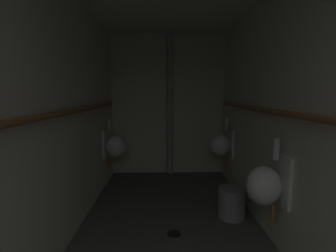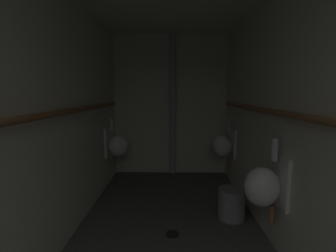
{
  "view_description": "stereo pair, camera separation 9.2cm",
  "coord_description": "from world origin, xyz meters",
  "px_view_note": "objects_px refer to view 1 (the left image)",
  "views": [
    {
      "loc": [
        -0.07,
        0.23,
        1.4
      ],
      "look_at": [
        -0.02,
        3.0,
        1.02
      ],
      "focal_mm": 25.84,
      "sensor_mm": 36.0,
      "label": 1
    },
    {
      "loc": [
        0.02,
        0.23,
        1.4
      ],
      "look_at": [
        -0.02,
        3.0,
        1.02
      ],
      "focal_mm": 25.84,
      "sensor_mm": 36.0,
      "label": 2
    }
  ],
  "objects_px": {
    "floor_drain": "(174,234)",
    "waste_bin": "(231,203)",
    "urinal_left_mid": "(115,145)",
    "urinal_right_mid": "(266,184)",
    "standpipe_back_wall": "(170,106)",
    "urinal_right_far": "(222,145)"
  },
  "relations": [
    {
      "from": "urinal_right_mid",
      "to": "floor_drain",
      "type": "xyz_separation_m",
      "value": [
        -0.78,
        0.26,
        -0.61
      ]
    },
    {
      "from": "standpipe_back_wall",
      "to": "waste_bin",
      "type": "distance_m",
      "value": 1.93
    },
    {
      "from": "waste_bin",
      "to": "urinal_left_mid",
      "type": "bearing_deg",
      "value": 146.2
    },
    {
      "from": "urinal_right_mid",
      "to": "waste_bin",
      "type": "bearing_deg",
      "value": 101.3
    },
    {
      "from": "waste_bin",
      "to": "standpipe_back_wall",
      "type": "bearing_deg",
      "value": 113.79
    },
    {
      "from": "floor_drain",
      "to": "urinal_right_far",
      "type": "bearing_deg",
      "value": 59.8
    },
    {
      "from": "urinal_right_far",
      "to": "waste_bin",
      "type": "xyz_separation_m",
      "value": [
        -0.12,
        -1.02,
        -0.45
      ]
    },
    {
      "from": "standpipe_back_wall",
      "to": "waste_bin",
      "type": "bearing_deg",
      "value": -66.21
    },
    {
      "from": "urinal_left_mid",
      "to": "urinal_right_far",
      "type": "xyz_separation_m",
      "value": [
        1.63,
        0.01,
        0.0
      ]
    },
    {
      "from": "floor_drain",
      "to": "waste_bin",
      "type": "distance_m",
      "value": 0.76
    },
    {
      "from": "urinal_left_mid",
      "to": "urinal_right_mid",
      "type": "height_order",
      "value": "same"
    },
    {
      "from": "floor_drain",
      "to": "waste_bin",
      "type": "height_order",
      "value": "waste_bin"
    },
    {
      "from": "urinal_right_mid",
      "to": "urinal_right_far",
      "type": "xyz_separation_m",
      "value": [
        0.0,
        1.61,
        0.0
      ]
    },
    {
      "from": "urinal_left_mid",
      "to": "standpipe_back_wall",
      "type": "relative_size",
      "value": 0.32
    },
    {
      "from": "urinal_right_mid",
      "to": "floor_drain",
      "type": "distance_m",
      "value": 1.03
    },
    {
      "from": "standpipe_back_wall",
      "to": "floor_drain",
      "type": "xyz_separation_m",
      "value": [
        -0.01,
        -1.83,
        -1.19
      ]
    },
    {
      "from": "urinal_left_mid",
      "to": "urinal_right_mid",
      "type": "relative_size",
      "value": 1.0
    },
    {
      "from": "urinal_left_mid",
      "to": "standpipe_back_wall",
      "type": "bearing_deg",
      "value": 29.68
    },
    {
      "from": "urinal_right_mid",
      "to": "standpipe_back_wall",
      "type": "xyz_separation_m",
      "value": [
        -0.78,
        2.09,
        0.57
      ]
    },
    {
      "from": "urinal_left_mid",
      "to": "floor_drain",
      "type": "xyz_separation_m",
      "value": [
        0.84,
        -1.34,
        -0.61
      ]
    },
    {
      "from": "urinal_right_mid",
      "to": "waste_bin",
      "type": "relative_size",
      "value": 2.23
    },
    {
      "from": "floor_drain",
      "to": "waste_bin",
      "type": "relative_size",
      "value": 0.41
    }
  ]
}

